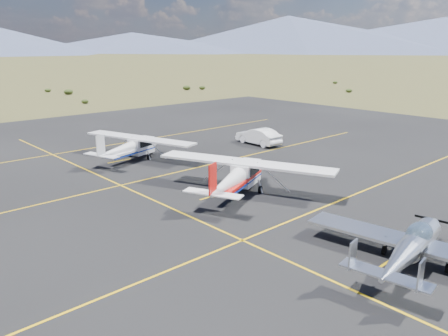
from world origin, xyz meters
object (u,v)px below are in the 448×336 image
aircraft_low_wing (413,246)px  sedan (258,136)px  aircraft_cessna (238,176)px  aircraft_plain (131,147)px

aircraft_low_wing → sedan: size_ratio=2.10×
aircraft_low_wing → aircraft_cessna: aircraft_cessna is taller
aircraft_cessna → sedan: (11.05, 8.75, -0.49)m
aircraft_cessna → sedan: aircraft_cessna is taller
aircraft_low_wing → aircraft_cessna: (0.96, 10.92, 0.27)m
aircraft_cessna → aircraft_plain: 11.35m
sedan → aircraft_plain: bearing=-11.1°
aircraft_low_wing → aircraft_plain: size_ratio=0.95×
aircraft_cessna → sedan: 14.11m
aircraft_low_wing → aircraft_cessna: size_ratio=0.88×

